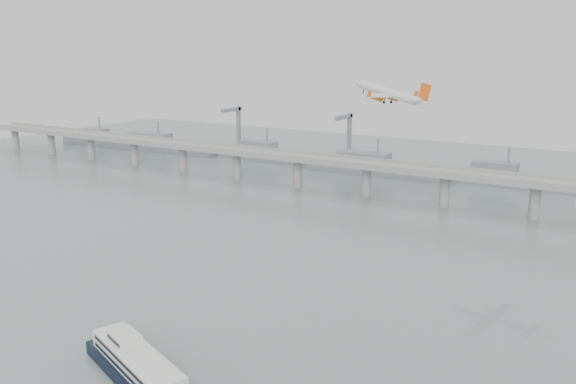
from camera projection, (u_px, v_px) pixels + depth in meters
The scene contains 5 objects.
ground at pixel (203, 329), 203.38m from camera, with size 900.00×900.00×0.00m, color slate.
bridge at pixel (411, 174), 366.37m from camera, with size 800.00×22.00×23.90m.
distant_fleet at pixel (258, 154), 500.75m from camera, with size 453.00×60.90×40.00m.
ferry at pixel (138, 368), 171.03m from camera, with size 78.10×37.02×15.44m.
airliner at pixel (390, 93), 246.25m from camera, with size 37.11×34.01×10.56m.
Camera 1 is at (121.09, -145.49, 91.96)m, focal length 38.00 mm.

